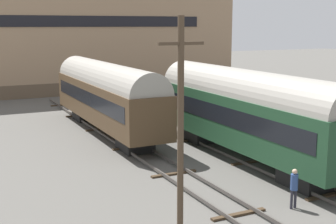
{
  "coord_description": "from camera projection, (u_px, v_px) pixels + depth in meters",
  "views": [
    {
      "loc": [
        -15.67,
        -18.18,
        7.82
      ],
      "look_at": [
        -2.49,
        8.8,
        2.2
      ],
      "focal_mm": 50.0,
      "sensor_mm": 36.0,
      "label": 1
    }
  ],
  "objects": [
    {
      "name": "train_car_brown",
      "position": [
        106.0,
        93.0,
        33.84
      ],
      "size": [
        3.01,
        16.66,
        5.16
      ],
      "color": "black",
      "rests_on": "ground"
    },
    {
      "name": "track_middle",
      "position": [
        285.0,
        175.0,
        24.23
      ],
      "size": [
        2.6,
        60.0,
        0.26
      ],
      "color": "#4C4742",
      "rests_on": "ground"
    },
    {
      "name": "train_car_green",
      "position": [
        245.0,
        109.0,
        26.97
      ],
      "size": [
        3.08,
        15.97,
        5.31
      ],
      "color": "black",
      "rests_on": "ground"
    },
    {
      "name": "person_worker",
      "position": [
        294.0,
        185.0,
        20.01
      ],
      "size": [
        0.32,
        0.32,
        1.77
      ],
      "color": "#282833",
      "rests_on": "ground"
    },
    {
      "name": "track_left",
      "position": [
        202.0,
        190.0,
        22.08
      ],
      "size": [
        2.6,
        60.0,
        0.26
      ],
      "color": "#4C4742",
      "rests_on": "ground"
    },
    {
      "name": "utility_pole",
      "position": [
        181.0,
        124.0,
        17.05
      ],
      "size": [
        1.8,
        0.24,
        8.14
      ],
      "color": "#473828",
      "rests_on": "ground"
    },
    {
      "name": "warehouse_building",
      "position": [
        88.0,
        28.0,
        57.17
      ],
      "size": [
        34.98,
        10.81,
        14.88
      ],
      "color": "brown",
      "rests_on": "ground"
    },
    {
      "name": "ground_plane",
      "position": [
        285.0,
        178.0,
        24.26
      ],
      "size": [
        200.0,
        200.0,
        0.0
      ],
      "primitive_type": "plane",
      "color": "#56544F"
    }
  ]
}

